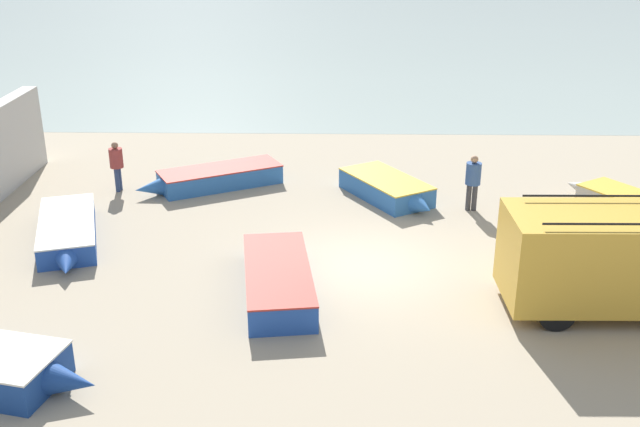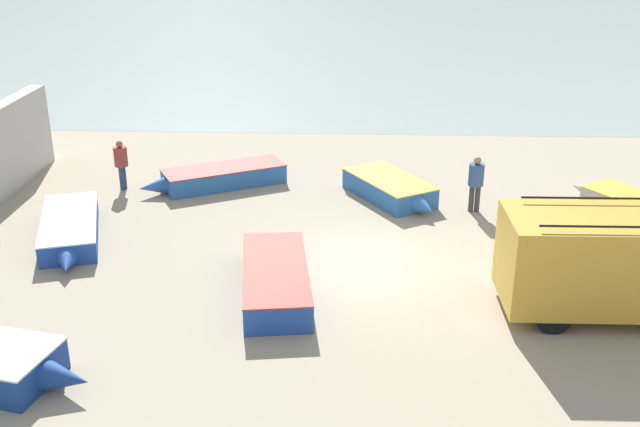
# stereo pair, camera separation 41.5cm
# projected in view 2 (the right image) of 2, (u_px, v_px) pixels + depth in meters

# --- Properties ---
(ground_plane) EXTENTS (200.00, 200.00, 0.00)m
(ground_plane) POSITION_uv_depth(u_px,v_px,m) (361.00, 267.00, 18.49)
(ground_plane) COLOR tan
(sea_water) EXTENTS (120.00, 80.00, 0.01)m
(sea_water) POSITION_uv_depth(u_px,v_px,m) (357.00, 12.00, 66.71)
(sea_water) COLOR #99A89E
(sea_water) RESTS_ON ground_plane
(parked_van) EXTENTS (4.99, 2.13, 2.38)m
(parked_van) POSITION_uv_depth(u_px,v_px,m) (620.00, 261.00, 15.94)
(parked_van) COLOR gold
(parked_van) RESTS_ON ground_plane
(fishing_rowboat_0) EXTENTS (1.98, 4.84, 0.66)m
(fishing_rowboat_0) POSITION_uv_depth(u_px,v_px,m) (275.00, 276.00, 17.29)
(fishing_rowboat_0) COLOR #234CA3
(fishing_rowboat_0) RESTS_ON ground_plane
(fishing_rowboat_2) EXTENTS (2.90, 3.73, 0.63)m
(fishing_rowboat_2) POSITION_uv_depth(u_px,v_px,m) (391.00, 189.00, 22.78)
(fishing_rowboat_2) COLOR #2D66AD
(fishing_rowboat_2) RESTS_ON ground_plane
(fishing_rowboat_3) EXTENTS (2.50, 4.69, 0.58)m
(fishing_rowboat_3) POSITION_uv_depth(u_px,v_px,m) (70.00, 229.00, 19.93)
(fishing_rowboat_3) COLOR #234CA3
(fishing_rowboat_3) RESTS_ON ground_plane
(fishing_rowboat_4) EXTENTS (4.56, 2.99, 0.61)m
(fishing_rowboat_4) POSITION_uv_depth(u_px,v_px,m) (219.00, 177.00, 23.88)
(fishing_rowboat_4) COLOR #2D66AD
(fishing_rowboat_4) RESTS_ON ground_plane
(fisherman_0) EXTENTS (0.44, 0.44, 1.68)m
(fisherman_0) POSITION_uv_depth(u_px,v_px,m) (476.00, 179.00, 21.56)
(fisherman_0) COLOR #38383D
(fisherman_0) RESTS_ON ground_plane
(fisherman_1) EXTENTS (0.42, 0.42, 1.59)m
(fisherman_1) POSITION_uv_depth(u_px,v_px,m) (121.00, 160.00, 23.37)
(fisherman_1) COLOR navy
(fisherman_1) RESTS_ON ground_plane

